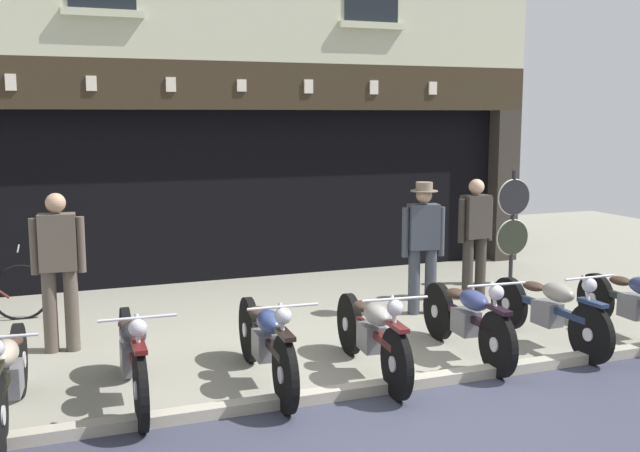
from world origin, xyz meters
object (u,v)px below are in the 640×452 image
motorcycle_center_left (266,340)px  shopkeeper_center (423,241)px  motorcycle_right (549,309)px  tyre_sign_pole (513,219)px  motorcycle_far_right (635,302)px  motorcycle_center (372,333)px  motorcycle_left (133,354)px  motorcycle_center_right (467,317)px  salesman_left (59,264)px  motorcycle_far_left (8,374)px  advert_board_near (53,166)px  salesman_right (475,232)px

motorcycle_center_left → shopkeeper_center: shopkeeper_center is taller
motorcycle_right → tyre_sign_pole: 3.16m
tyre_sign_pole → motorcycle_far_right: bearing=-96.8°
motorcycle_center → motorcycle_far_right: (3.35, 0.06, -0.01)m
motorcycle_left → tyre_sign_pole: tyre_sign_pole is taller
motorcycle_center_right → motorcycle_far_right: bearing=-177.8°
motorcycle_center_left → salesman_left: bearing=-42.2°
motorcycle_left → tyre_sign_pole: bearing=-152.7°
motorcycle_center → shopkeeper_center: (1.59, 1.87, 0.51)m
motorcycle_center → motorcycle_center_right: 1.18m
motorcycle_center → motorcycle_far_left: bearing=5.7°
motorcycle_center_right → tyre_sign_pole: tyre_sign_pole is taller
motorcycle_right → salesman_left: (-5.00, 1.74, 0.54)m
motorcycle_center → motorcycle_center_right: bearing=-167.4°
motorcycle_left → shopkeeper_center: bearing=-153.5°
salesman_left → shopkeeper_center: (4.37, -0.03, -0.01)m
motorcycle_left → shopkeeper_center: 4.25m
motorcycle_center → advert_board_near: bearing=-55.5°
salesman_right → tyre_sign_pole: tyre_sign_pole is taller
motorcycle_center_right → tyre_sign_pole: bearing=-128.0°
motorcycle_center_right → shopkeeper_center: size_ratio=1.16×
motorcycle_center → salesman_left: 3.41m
motorcycle_far_left → motorcycle_center_left: motorcycle_center_left is taller
motorcycle_far_left → salesman_right: (5.95, 2.36, 0.49)m
motorcycle_far_left → tyre_sign_pole: tyre_sign_pole is taller
motorcycle_far_left → motorcycle_right: (5.50, 0.17, -0.01)m
salesman_right → salesman_left: bearing=-0.2°
motorcycle_far_left → salesman_right: salesman_right is taller
motorcycle_left → motorcycle_center: bearing=178.7°
motorcycle_center_right → motorcycle_far_right: 2.18m
salesman_left → tyre_sign_pole: (6.47, 1.00, 0.04)m
advert_board_near → motorcycle_right: bearing=-43.8°
motorcycle_center_left → motorcycle_center: bearing=177.8°
shopkeeper_center → motorcycle_left: bearing=35.3°
motorcycle_far_left → shopkeeper_center: shopkeeper_center is taller
salesman_right → motorcycle_center_right: bearing=50.8°
motorcycle_center → motorcycle_center_right: size_ratio=1.02×
tyre_sign_pole → motorcycle_center: bearing=-141.8°
shopkeeper_center → advert_board_near: advert_board_near is taller
motorcycle_center_left → motorcycle_center_right: 2.21m
motorcycle_center_right → motorcycle_far_right: motorcycle_center_right is taller
motorcycle_center_right → salesman_right: 2.71m
motorcycle_left → motorcycle_far_right: (5.61, -0.09, -0.02)m
motorcycle_center_left → motorcycle_far_right: 4.39m
motorcycle_right → motorcycle_center_right: bearing=0.0°
motorcycle_center_right → shopkeeper_center: 1.85m
advert_board_near → motorcycle_center: bearing=-61.0°
motorcycle_right → advert_board_near: size_ratio=2.23×
motorcycle_left → motorcycle_center_left: 1.22m
motorcycle_center_right → salesman_left: (-3.95, 1.75, 0.53)m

